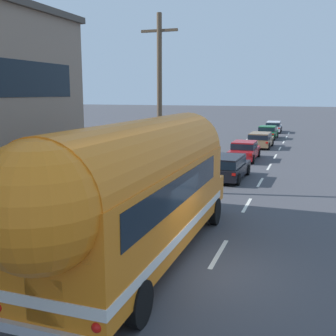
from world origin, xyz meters
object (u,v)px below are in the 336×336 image
car_fifth (274,126)px  car_third (260,139)px  utility_pole (160,102)px  car_second (244,150)px  car_lead (227,166)px  car_fourth (268,132)px  painted_bus (137,188)px

car_fifth → car_third: bearing=-89.4°
car_fifth → utility_pole: bearing=-94.3°
car_second → car_fifth: (0.15, 22.84, 0.05)m
car_second → car_third: size_ratio=1.05×
utility_pole → car_lead: 6.00m
car_lead → car_second: same height
car_second → car_fourth: (0.17, 15.21, -0.00)m
car_second → car_fifth: size_ratio=1.00×
car_third → car_fifth: size_ratio=0.95×
painted_bus → car_fourth: (0.04, 35.37, -1.57)m
car_third → utility_pole: bearing=-98.4°
car_lead → painted_bus: bearing=-90.1°
car_fourth → car_third: bearing=-89.0°
painted_bus → car_second: size_ratio=2.57×
utility_pole → car_fourth: (2.60, 26.62, -3.69)m
car_fourth → painted_bus: bearing=-90.1°
painted_bus → car_fourth: painted_bus is taller
utility_pole → painted_bus: size_ratio=0.72×
painted_bus → car_fourth: size_ratio=2.58×
car_second → car_third: same height
car_lead → car_fifth: bearing=90.0°
car_lead → car_fifth: 30.24m
car_lead → car_fourth: bearing=90.0°
painted_bus → car_second: 20.22m
utility_pole → car_lead: size_ratio=1.92×
car_lead → car_fourth: same height
car_second → car_lead: bearing=-88.8°
car_third → car_fifth: 15.54m
painted_bus → car_fifth: (0.02, 43.00, -1.52)m
utility_pole → car_third: (2.75, 18.71, -3.64)m
car_second → car_third: bearing=87.5°
car_third → car_fourth: bearing=91.0°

